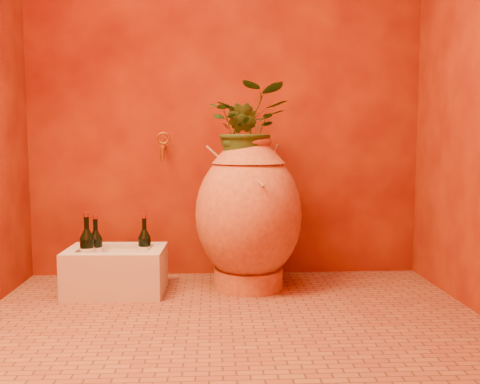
{
  "coord_description": "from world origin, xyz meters",
  "views": [
    {
      "loc": [
        -0.09,
        -2.44,
        0.88
      ],
      "look_at": [
        0.06,
        0.35,
        0.6
      ],
      "focal_mm": 40.0,
      "sensor_mm": 36.0,
      "label": 1
    }
  ],
  "objects": [
    {
      "name": "amphora",
      "position": [
        0.12,
        0.65,
        0.44
      ],
      "size": [
        0.64,
        0.64,
        0.89
      ],
      "rotation": [
        0.0,
        0.0,
        0.03
      ],
      "color": "#C66F38",
      "rests_on": "floor"
    },
    {
      "name": "plant_side",
      "position": [
        0.07,
        0.61,
        0.89
      ],
      "size": [
        0.26,
        0.25,
        0.37
      ],
      "primitive_type": "imported",
      "rotation": [
        0.0,
        0.0,
        -0.57
      ],
      "color": "#254518",
      "rests_on": "amphora"
    },
    {
      "name": "wall_tap",
      "position": [
        -0.39,
        0.91,
        0.84
      ],
      "size": [
        0.08,
        0.17,
        0.18
      ],
      "color": "olive",
      "rests_on": "wall_back"
    },
    {
      "name": "wine_bottle_a",
      "position": [
        -0.48,
        0.61,
        0.25
      ],
      "size": [
        0.08,
        0.08,
        0.31
      ],
      "color": "black",
      "rests_on": "stone_basin"
    },
    {
      "name": "wine_bottle_c",
      "position": [
        -0.75,
        0.59,
        0.25
      ],
      "size": [
        0.08,
        0.08,
        0.31
      ],
      "color": "black",
      "rests_on": "stone_basin"
    },
    {
      "name": "floor",
      "position": [
        0.0,
        0.0,
        0.0
      ],
      "size": [
        2.5,
        2.5,
        0.0
      ],
      "primitive_type": "plane",
      "color": "brown",
      "rests_on": "ground"
    },
    {
      "name": "wine_bottle_b",
      "position": [
        -0.79,
        0.52,
        0.26
      ],
      "size": [
        0.08,
        0.08,
        0.34
      ],
      "color": "black",
      "rests_on": "stone_basin"
    },
    {
      "name": "stone_basin",
      "position": [
        -0.64,
        0.58,
        0.12
      ],
      "size": [
        0.56,
        0.39,
        0.26
      ],
      "rotation": [
        0.0,
        0.0,
        -0.04
      ],
      "color": "beige",
      "rests_on": "floor"
    },
    {
      "name": "plant_main",
      "position": [
        0.12,
        0.66,
        0.94
      ],
      "size": [
        0.45,
        0.39,
        0.5
      ],
      "primitive_type": "imported",
      "rotation": [
        0.0,
        0.0,
        0.01
      ],
      "color": "#254518",
      "rests_on": "amphora"
    },
    {
      "name": "wall_back",
      "position": [
        0.0,
        1.0,
        1.25
      ],
      "size": [
        2.5,
        0.02,
        2.5
      ],
      "primitive_type": "cube",
      "color": "#610D05",
      "rests_on": "ground"
    }
  ]
}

